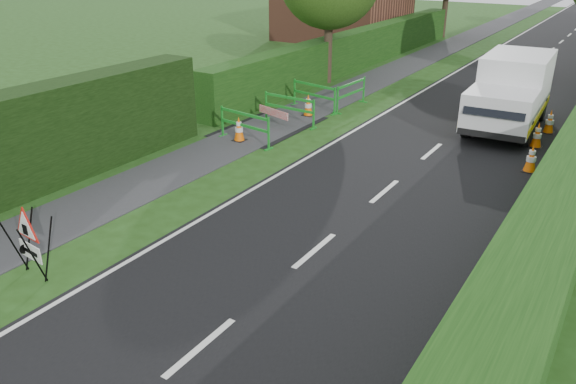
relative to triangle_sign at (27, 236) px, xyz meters
The scene contains 17 objects.
ground 1.90m from the triangle_sign, 32.44° to the right, with size 120.00×120.00×0.00m, color #1F3F12.
road_surface 34.32m from the triangle_sign, 83.41° to the left, with size 6.00×90.00×0.02m, color black.
footpath 34.13m from the triangle_sign, 92.62° to the left, with size 2.00×90.00×0.02m, color #2D2D30.
hedge_west_far 21.40m from the triangle_sign, 99.59° to the left, with size 1.00×24.00×1.80m, color #14380F.
triangle_sign is the anchor object (origin of this frame).
works_van 15.28m from the triangle_sign, 70.09° to the left, with size 2.26×5.23×2.34m.
traffic_cone_0 12.42m from the triangle_sign, 57.28° to the left, with size 0.38×0.38×0.79m.
traffic_cone_1 14.22m from the triangle_sign, 62.97° to the left, with size 0.38×0.38×0.79m.
traffic_cone_2 15.81m from the triangle_sign, 65.59° to the left, with size 0.38×0.38×0.79m.
traffic_cone_3 8.49m from the triangle_sign, 100.30° to the left, with size 0.38×0.38×0.79m.
traffic_cone_4 12.01m from the triangle_sign, 95.43° to the left, with size 0.38×0.38×0.79m.
ped_barrier_0 8.41m from the triangle_sign, 98.68° to the left, with size 2.09×0.65×1.00m.
ped_barrier_1 10.81m from the triangle_sign, 96.25° to the left, with size 2.08×0.48×1.00m.
ped_barrier_2 12.88m from the triangle_sign, 96.17° to the left, with size 2.09×0.77×1.00m.
ped_barrier_3 13.77m from the triangle_sign, 91.40° to the left, with size 0.45×2.08×1.00m.
redwhite_plank 10.47m from the triangle_sign, 98.52° to the left, with size 1.50×0.04×0.25m, color red.
hatchback_car 23.60m from the triangle_sign, 80.57° to the left, with size 1.56×3.88×1.32m, color silver.
Camera 1 is at (7.31, -4.10, 5.64)m, focal length 35.00 mm.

